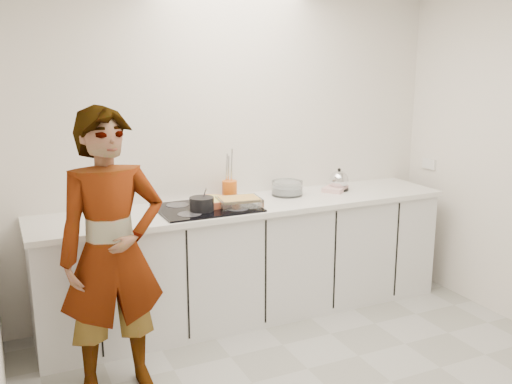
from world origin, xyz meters
name	(u,v)px	position (x,y,z in m)	size (l,w,h in m)	color
wall_back	(233,147)	(0.00, 1.60, 1.30)	(3.60, 0.00, 2.60)	white
base_cabinets	(249,262)	(0.00, 1.28, 0.43)	(3.20, 0.58, 0.87)	silver
countertop	(249,206)	(0.00, 1.28, 0.89)	(3.24, 0.64, 0.04)	white
hob	(207,208)	(-0.35, 1.26, 0.92)	(0.72, 0.54, 0.01)	black
tart_dish	(210,201)	(-0.31, 1.30, 0.95)	(0.37, 0.37, 0.05)	#AE4D2F
saucepan	(202,204)	(-0.42, 1.17, 0.97)	(0.22, 0.22, 0.17)	black
baking_dish	(239,201)	(-0.12, 1.19, 0.96)	(0.34, 0.26, 0.06)	silver
mixing_bowl	(287,189)	(0.39, 1.39, 0.96)	(0.25, 0.25, 0.12)	silver
tea_towel	(335,189)	(0.82, 1.35, 0.93)	(0.22, 0.16, 0.04)	white
kettle	(339,181)	(0.86, 1.37, 0.99)	(0.21, 0.21, 0.19)	black
utensil_crock	(230,190)	(-0.08, 1.47, 0.98)	(0.12, 0.12, 0.15)	orange
cook	(112,254)	(-1.16, 0.68, 0.86)	(0.63, 0.41, 1.73)	silver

